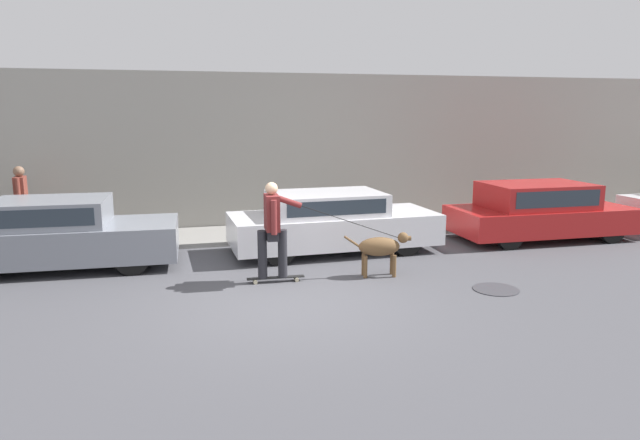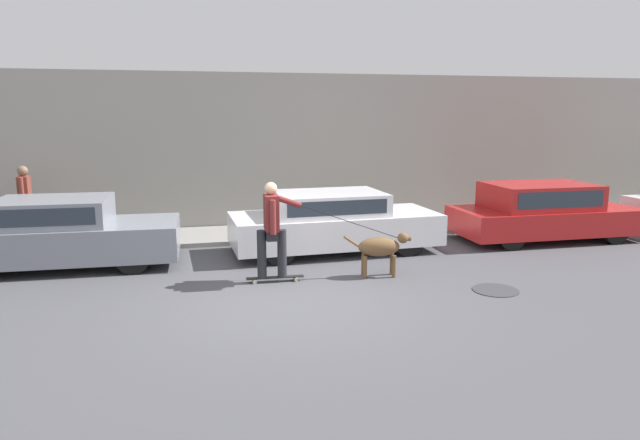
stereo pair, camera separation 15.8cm
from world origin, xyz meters
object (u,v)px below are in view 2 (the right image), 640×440
object	(u,v)px
parked_car_2	(543,212)
dog	(381,247)
skateboarder	(272,226)
pedestrian_with_bag	(25,200)
parked_car_1	(333,223)
parked_car_0	(62,235)

from	to	relation	value
parked_car_2	dog	bearing A→B (deg)	-156.29
skateboarder	parked_car_2	bearing A→B (deg)	18.59
parked_car_2	pedestrian_with_bag	bearing A→B (deg)	170.01
skateboarder	pedestrian_with_bag	world-z (taller)	pedestrian_with_bag
parked_car_2	dog	xyz separation A→B (m)	(-4.60, -1.98, -0.11)
dog	pedestrian_with_bag	world-z (taller)	pedestrian_with_bag
dog	parked_car_1	bearing A→B (deg)	108.46
pedestrian_with_bag	parked_car_1	bearing A→B (deg)	159.14
parked_car_1	pedestrian_with_bag	world-z (taller)	pedestrian_with_bag
parked_car_1	parked_car_2	xyz separation A→B (m)	(4.96, 0.00, 0.01)
parked_car_0	parked_car_2	distance (m)	10.22
parked_car_0	parked_car_1	distance (m)	5.26
parked_car_1	skateboarder	xyz separation A→B (m)	(-1.56, -1.87, 0.36)
parked_car_2	skateboarder	distance (m)	6.79
parked_car_0	skateboarder	xyz separation A→B (m)	(3.70, -1.88, 0.36)
parked_car_0	pedestrian_with_bag	world-z (taller)	pedestrian_with_bag
parked_car_2	skateboarder	world-z (taller)	skateboarder
parked_car_1	pedestrian_with_bag	distance (m)	6.71
parked_car_0	parked_car_1	size ratio (longest dim) A/B	0.97
parked_car_1	pedestrian_with_bag	xyz separation A→B (m)	(-6.36, 2.09, 0.40)
parked_car_2	parked_car_0	bearing A→B (deg)	-179.54
dog	pedestrian_with_bag	size ratio (longest dim) A/B	0.73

